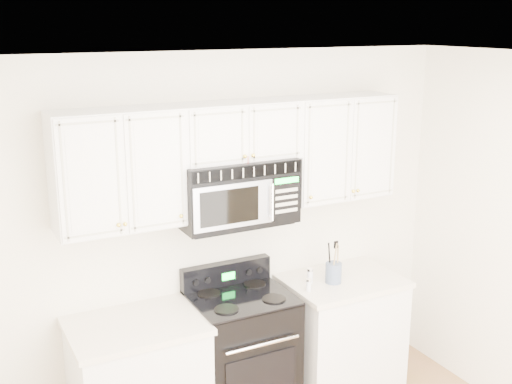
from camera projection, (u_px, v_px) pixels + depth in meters
room at (378, 337)px, 3.12m from camera, size 3.51×3.51×2.61m
base_cabinet_right at (340, 338)px, 4.94m from camera, size 0.86×0.65×0.92m
range at (241, 355)px, 4.57m from camera, size 0.68×0.63×1.10m
upper_cabinets at (237, 152)px, 4.32m from camera, size 2.44×0.37×0.75m
microwave at (236, 191)px, 4.34m from camera, size 0.80×0.45×0.44m
utensil_crock at (333, 272)px, 4.71m from camera, size 0.12×0.12×0.32m
shaker_salt at (309, 285)px, 4.57m from camera, size 0.04×0.04×0.09m
shaker_pepper at (310, 276)px, 4.71m from camera, size 0.05×0.05×0.11m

